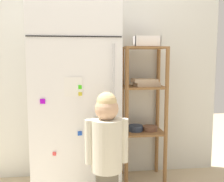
# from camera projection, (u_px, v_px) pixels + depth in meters

# --- Properties ---
(kitchen_wall_back) EXTENTS (2.58, 0.03, 2.19)m
(kitchen_wall_back) POSITION_uv_depth(u_px,v_px,m) (91.00, 66.00, 2.60)
(kitchen_wall_back) COLOR silver
(kitchen_wall_back) RESTS_ON ground
(refrigerator) EXTENTS (0.71, 0.64, 1.69)m
(refrigerator) POSITION_uv_depth(u_px,v_px,m) (76.00, 96.00, 2.29)
(refrigerator) COLOR white
(refrigerator) RESTS_ON ground
(child_standing) EXTENTS (0.31, 0.23, 0.95)m
(child_standing) POSITION_uv_depth(u_px,v_px,m) (107.00, 145.00, 1.86)
(child_standing) COLOR #5B5548
(child_standing) RESTS_ON ground
(pantry_shelf_unit) EXTENTS (0.40, 0.31, 1.28)m
(pantry_shelf_unit) POSITION_uv_depth(u_px,v_px,m) (143.00, 103.00, 2.52)
(pantry_shelf_unit) COLOR olive
(pantry_shelf_unit) RESTS_ON ground
(fruit_bin) EXTENTS (0.24, 0.15, 0.10)m
(fruit_bin) POSITION_uv_depth(u_px,v_px,m) (146.00, 43.00, 2.46)
(fruit_bin) COLOR white
(fruit_bin) RESTS_ON pantry_shelf_unit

